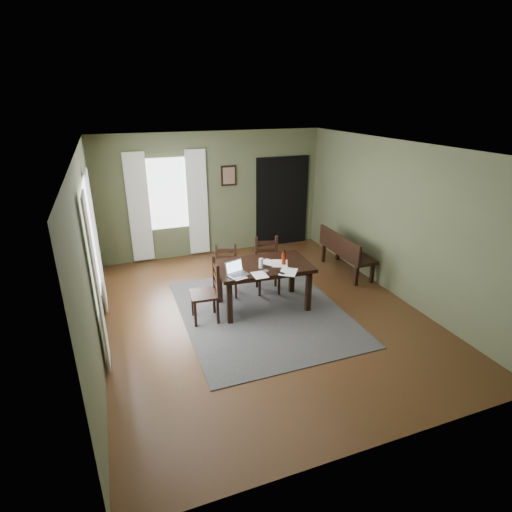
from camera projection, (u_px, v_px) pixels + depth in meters
name	position (u px, v px, depth m)	size (l,w,h in m)	color
ground	(262.00, 312.00, 6.71)	(5.00, 6.00, 0.01)	#492C16
room_shell	(263.00, 208.00, 6.03)	(5.02, 6.02, 2.71)	#4F5537
rug	(262.00, 312.00, 6.70)	(2.60, 3.20, 0.01)	#3E3E3E
dining_table	(263.00, 270.00, 6.63)	(1.60, 1.01, 0.78)	black
chair_end	(208.00, 292.00, 6.30)	(0.48, 0.47, 1.00)	black
chair_back_left	(227.00, 272.00, 7.16)	(0.49, 0.49, 0.90)	black
chair_back_right	(267.00, 266.00, 7.28)	(0.52, 0.52, 1.00)	black
bench	(344.00, 250.00, 8.04)	(0.47, 1.46, 0.83)	black
laptop	(236.00, 271.00, 6.20)	(0.37, 0.33, 0.21)	#B7B7BC
computer_mouse	(266.00, 271.00, 6.28)	(0.06, 0.11, 0.04)	#3F3F42
tv_remote	(280.00, 273.00, 6.26)	(0.04, 0.16, 0.02)	black
drinking_glass	(261.00, 263.00, 6.42)	(0.07, 0.07, 0.16)	silver
water_bottle	(284.00, 258.00, 6.55)	(0.08, 0.08, 0.25)	#9A230B
paper_a	(238.00, 276.00, 6.14)	(0.21, 0.27, 0.00)	white
paper_b	(288.00, 272.00, 6.30)	(0.26, 0.33, 0.00)	white
paper_c	(270.00, 263.00, 6.66)	(0.22, 0.29, 0.00)	white
paper_d	(280.00, 263.00, 6.62)	(0.25, 0.33, 0.00)	white
paper_e	(260.00, 275.00, 6.19)	(0.22, 0.28, 0.00)	white
window_left	(92.00, 245.00, 5.54)	(0.01, 1.30, 1.70)	white
window_back	(168.00, 194.00, 8.43)	(1.00, 0.01, 1.50)	white
curtain_left_near	(97.00, 285.00, 4.93)	(0.03, 0.48, 2.30)	silver
curtain_left_far	(97.00, 243.00, 6.36)	(0.03, 0.48, 2.30)	silver
curtain_back_left	(139.00, 208.00, 8.29)	(0.44, 0.03, 2.30)	silver
curtain_back_right	(198.00, 203.00, 8.69)	(0.44, 0.03, 2.30)	silver
framed_picture	(229.00, 176.00, 8.75)	(0.34, 0.03, 0.44)	black
doorway_back	(282.00, 202.00, 9.43)	(1.30, 0.03, 2.10)	black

